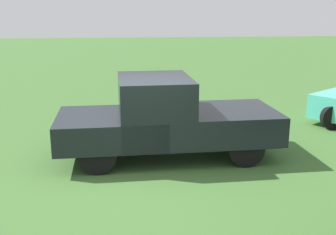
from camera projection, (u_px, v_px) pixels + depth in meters
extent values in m
plane|color=#3D662D|center=(140.00, 173.00, 8.41)|extent=(80.00, 80.00, 0.00)
cylinder|color=black|center=(225.00, 127.00, 10.26)|extent=(0.77, 0.22, 0.77)
cylinder|color=black|center=(246.00, 149.00, 8.69)|extent=(0.77, 0.22, 0.77)
cylinder|color=black|center=(99.00, 132.00, 9.86)|extent=(0.77, 0.22, 0.77)
cylinder|color=black|center=(97.00, 156.00, 8.28)|extent=(0.77, 0.22, 0.77)
cube|color=black|center=(231.00, 123.00, 9.38)|extent=(1.98, 2.00, 0.64)
cube|color=black|center=(155.00, 109.00, 9.05)|extent=(1.59, 1.99, 1.40)
cube|color=slate|center=(155.00, 89.00, 8.94)|extent=(1.36, 1.83, 0.48)
cube|color=black|center=(111.00, 128.00, 9.03)|extent=(2.36, 2.01, 0.60)
cube|color=silver|center=(269.00, 132.00, 9.56)|extent=(0.18, 1.87, 0.16)
cylinder|color=black|center=(333.00, 117.00, 11.37)|extent=(0.68, 0.20, 0.68)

